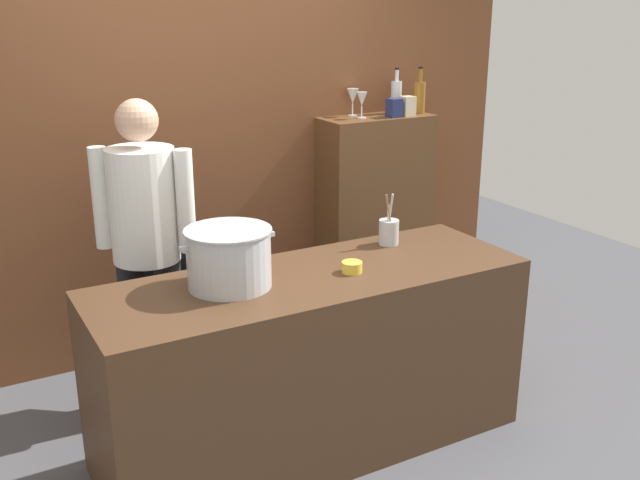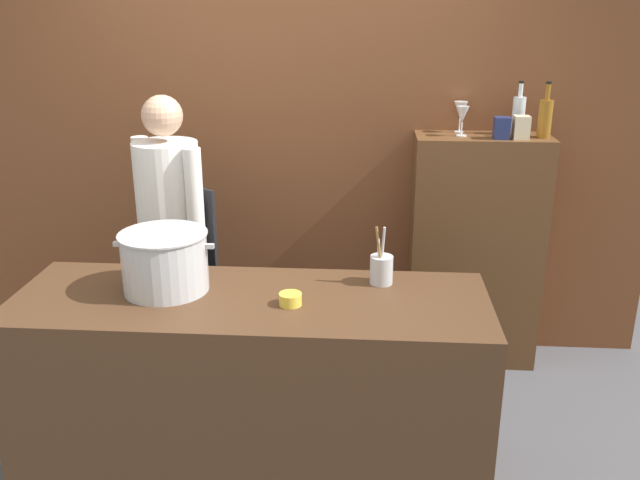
{
  "view_description": "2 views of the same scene",
  "coord_description": "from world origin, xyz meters",
  "px_view_note": "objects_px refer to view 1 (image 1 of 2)",
  "views": [
    {
      "loc": [
        -1.5,
        -2.76,
        2.11
      ],
      "look_at": [
        0.25,
        0.37,
        0.92
      ],
      "focal_mm": 40.89,
      "sensor_mm": 36.0,
      "label": 1
    },
    {
      "loc": [
        0.49,
        -2.65,
        2.11
      ],
      "look_at": [
        0.27,
        0.43,
        1.02
      ],
      "focal_mm": 38.2,
      "sensor_mm": 36.0,
      "label": 2
    }
  ],
  "objects_px": {
    "wine_bottle_clear": "(396,96)",
    "wine_glass_wide": "(362,100)",
    "wine_glass_short": "(353,97)",
    "butter_jar": "(352,267)",
    "stockpot_large": "(229,258)",
    "spice_tin_cream": "(407,106)",
    "utensil_crock": "(389,231)",
    "chef": "(146,236)",
    "spice_tin_navy": "(394,108)",
    "wine_bottle_amber": "(420,96)"
  },
  "relations": [
    {
      "from": "wine_glass_wide",
      "to": "spice_tin_navy",
      "type": "relative_size",
      "value": 1.4
    },
    {
      "from": "wine_glass_short",
      "to": "spice_tin_cream",
      "type": "xyz_separation_m",
      "value": [
        0.31,
        -0.18,
        -0.06
      ]
    },
    {
      "from": "chef",
      "to": "wine_glass_short",
      "type": "relative_size",
      "value": 9.44
    },
    {
      "from": "utensil_crock",
      "to": "wine_glass_wide",
      "type": "bearing_deg",
      "value": 65.54
    },
    {
      "from": "spice_tin_navy",
      "to": "wine_bottle_amber",
      "type": "bearing_deg",
      "value": 13.07
    },
    {
      "from": "wine_bottle_clear",
      "to": "wine_glass_wide",
      "type": "height_order",
      "value": "wine_bottle_clear"
    },
    {
      "from": "wine_glass_short",
      "to": "spice_tin_cream",
      "type": "relative_size",
      "value": 1.39
    },
    {
      "from": "chef",
      "to": "stockpot_large",
      "type": "relative_size",
      "value": 3.75
    },
    {
      "from": "wine_glass_wide",
      "to": "spice_tin_cream",
      "type": "distance_m",
      "value": 0.32
    },
    {
      "from": "stockpot_large",
      "to": "utensil_crock",
      "type": "relative_size",
      "value": 1.63
    },
    {
      "from": "chef",
      "to": "wine_bottle_amber",
      "type": "xyz_separation_m",
      "value": [
        2.01,
        0.42,
        0.54
      ]
    },
    {
      "from": "wine_bottle_amber",
      "to": "wine_glass_short",
      "type": "relative_size",
      "value": 1.73
    },
    {
      "from": "utensil_crock",
      "to": "butter_jar",
      "type": "bearing_deg",
      "value": -145.95
    },
    {
      "from": "wine_bottle_amber",
      "to": "wine_glass_wide",
      "type": "distance_m",
      "value": 0.45
    },
    {
      "from": "stockpot_large",
      "to": "spice_tin_cream",
      "type": "height_order",
      "value": "spice_tin_cream"
    },
    {
      "from": "utensil_crock",
      "to": "spice_tin_cream",
      "type": "xyz_separation_m",
      "value": [
        0.76,
        0.92,
        0.48
      ]
    },
    {
      "from": "stockpot_large",
      "to": "spice_tin_cream",
      "type": "distance_m",
      "value": 2.05
    },
    {
      "from": "stockpot_large",
      "to": "wine_glass_wide",
      "type": "distance_m",
      "value": 1.85
    },
    {
      "from": "wine_bottle_clear",
      "to": "spice_tin_cream",
      "type": "distance_m",
      "value": 0.15
    },
    {
      "from": "butter_jar",
      "to": "wine_glass_short",
      "type": "bearing_deg",
      "value": 58.45
    },
    {
      "from": "chef",
      "to": "spice_tin_navy",
      "type": "relative_size",
      "value": 14.0
    },
    {
      "from": "stockpot_large",
      "to": "wine_bottle_amber",
      "type": "height_order",
      "value": "wine_bottle_amber"
    },
    {
      "from": "wine_glass_short",
      "to": "stockpot_large",
      "type": "bearing_deg",
      "value": -138.46
    },
    {
      "from": "spice_tin_cream",
      "to": "chef",
      "type": "bearing_deg",
      "value": -168.86
    },
    {
      "from": "stockpot_large",
      "to": "wine_bottle_clear",
      "type": "distance_m",
      "value": 2.14
    },
    {
      "from": "utensil_crock",
      "to": "wine_glass_short",
      "type": "relative_size",
      "value": 1.55
    },
    {
      "from": "stockpot_large",
      "to": "spice_tin_navy",
      "type": "bearing_deg",
      "value": 33.48
    },
    {
      "from": "wine_glass_short",
      "to": "spice_tin_navy",
      "type": "relative_size",
      "value": 1.48
    },
    {
      "from": "stockpot_large",
      "to": "utensil_crock",
      "type": "xyz_separation_m",
      "value": [
        0.94,
        0.14,
        -0.06
      ]
    },
    {
      "from": "stockpot_large",
      "to": "wine_glass_short",
      "type": "relative_size",
      "value": 2.52
    },
    {
      "from": "utensil_crock",
      "to": "butter_jar",
      "type": "distance_m",
      "value": 0.46
    },
    {
      "from": "butter_jar",
      "to": "wine_bottle_clear",
      "type": "xyz_separation_m",
      "value": [
        1.15,
        1.32,
        0.58
      ]
    },
    {
      "from": "utensil_crock",
      "to": "wine_bottle_amber",
      "type": "distance_m",
      "value": 1.42
    },
    {
      "from": "butter_jar",
      "to": "chef",
      "type": "bearing_deg",
      "value": 132.25
    },
    {
      "from": "chef",
      "to": "butter_jar",
      "type": "height_order",
      "value": "chef"
    },
    {
      "from": "wine_bottle_clear",
      "to": "wine_bottle_amber",
      "type": "relative_size",
      "value": 0.97
    },
    {
      "from": "chef",
      "to": "wine_glass_short",
      "type": "bearing_deg",
      "value": -123.69
    },
    {
      "from": "utensil_crock",
      "to": "wine_glass_short",
      "type": "distance_m",
      "value": 1.3
    },
    {
      "from": "wine_bottle_amber",
      "to": "wine_bottle_clear",
      "type": "bearing_deg",
      "value": 145.53
    },
    {
      "from": "wine_glass_short",
      "to": "spice_tin_cream",
      "type": "distance_m",
      "value": 0.36
    },
    {
      "from": "wine_bottle_clear",
      "to": "wine_glass_short",
      "type": "xyz_separation_m",
      "value": [
        -0.32,
        0.03,
        0.01
      ]
    },
    {
      "from": "wine_bottle_clear",
      "to": "spice_tin_cream",
      "type": "height_order",
      "value": "wine_bottle_clear"
    },
    {
      "from": "wine_bottle_clear",
      "to": "wine_bottle_amber",
      "type": "distance_m",
      "value": 0.15
    },
    {
      "from": "utensil_crock",
      "to": "spice_tin_navy",
      "type": "relative_size",
      "value": 2.29
    },
    {
      "from": "spice_tin_cream",
      "to": "wine_glass_wide",
      "type": "bearing_deg",
      "value": 168.62
    },
    {
      "from": "wine_glass_short",
      "to": "spice_tin_cream",
      "type": "height_order",
      "value": "wine_glass_short"
    },
    {
      "from": "wine_glass_short",
      "to": "butter_jar",
      "type": "bearing_deg",
      "value": -121.55
    },
    {
      "from": "wine_bottle_clear",
      "to": "stockpot_large",
      "type": "bearing_deg",
      "value": -144.97
    },
    {
      "from": "wine_bottle_clear",
      "to": "wine_glass_wide",
      "type": "xyz_separation_m",
      "value": [
        -0.32,
        -0.08,
        0.0
      ]
    },
    {
      "from": "utensil_crock",
      "to": "butter_jar",
      "type": "height_order",
      "value": "utensil_crock"
    }
  ]
}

